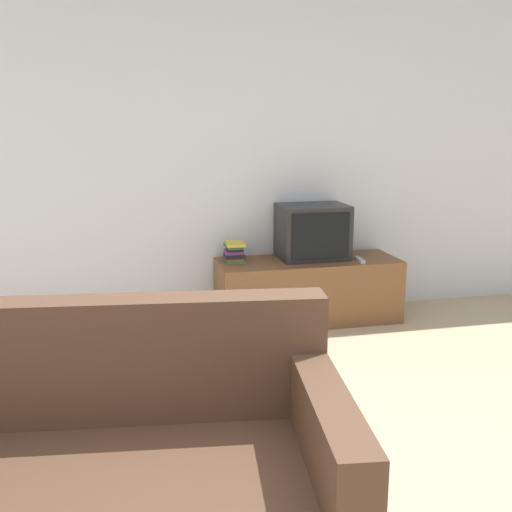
# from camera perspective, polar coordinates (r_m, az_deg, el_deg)

# --- Properties ---
(wall_back) EXTENTS (9.00, 0.06, 2.60)m
(wall_back) POSITION_cam_1_polar(r_m,az_deg,el_deg) (4.86, -4.63, 9.14)
(wall_back) COLOR silver
(wall_back) RESTS_ON ground_plane
(tv_stand) EXTENTS (1.46, 0.54, 0.51)m
(tv_stand) POSITION_cam_1_polar(r_m,az_deg,el_deg) (4.90, 4.95, -3.27)
(tv_stand) COLOR brown
(tv_stand) RESTS_ON ground_plane
(television) EXTENTS (0.55, 0.41, 0.44)m
(television) POSITION_cam_1_polar(r_m,az_deg,el_deg) (4.87, 5.41, 2.33)
(television) COLOR black
(television) RESTS_ON tv_stand
(couch) EXTENTS (1.96, 1.14, 0.95)m
(couch) POSITION_cam_1_polar(r_m,az_deg,el_deg) (2.31, -16.96, -21.67)
(couch) COLOR #4C3323
(couch) RESTS_ON ground_plane
(book_stack) EXTENTS (0.17, 0.23, 0.16)m
(book_stack) POSITION_cam_1_polar(r_m,az_deg,el_deg) (4.75, -2.07, 0.40)
(book_stack) COLOR #2D753D
(book_stack) RESTS_ON tv_stand
(remote_on_stand) EXTENTS (0.06, 0.19, 0.02)m
(remote_on_stand) POSITION_cam_1_polar(r_m,az_deg,el_deg) (4.84, 9.86, -0.36)
(remote_on_stand) COLOR #B7B7B7
(remote_on_stand) RESTS_ON tv_stand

